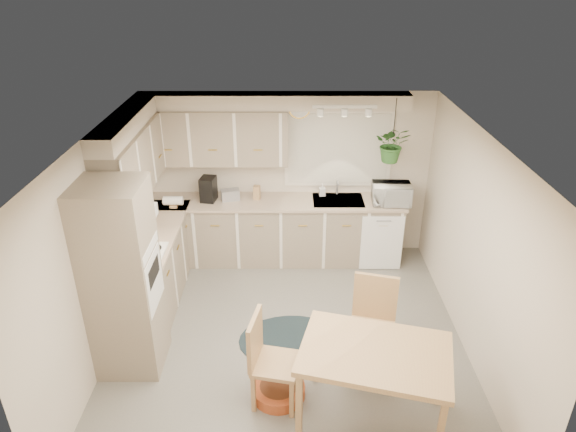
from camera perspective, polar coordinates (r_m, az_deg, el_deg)
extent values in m
plane|color=slate|center=(6.15, 0.02, -13.38)|extent=(4.20, 4.20, 0.00)
plane|color=white|center=(4.97, 0.03, 8.42)|extent=(4.20, 4.20, 0.00)
cube|color=beige|center=(7.35, 0.02, 4.57)|extent=(4.00, 0.04, 2.40)
cube|color=beige|center=(3.79, 0.04, -19.77)|extent=(4.00, 0.04, 2.40)
cube|color=beige|center=(5.81, -20.15, -3.43)|extent=(0.04, 4.20, 2.40)
cube|color=beige|center=(5.81, 20.19, -3.43)|extent=(0.04, 4.20, 2.40)
cube|color=gray|center=(6.81, -14.51, -5.31)|extent=(0.60, 1.85, 0.90)
cube|color=gray|center=(7.40, -1.53, -1.70)|extent=(3.60, 0.60, 0.90)
cube|color=tan|center=(6.58, -14.88, -1.83)|extent=(0.64, 1.89, 0.04)
cube|color=tan|center=(7.18, -1.58, 1.57)|extent=(3.64, 0.64, 0.04)
cube|color=gray|center=(5.48, -17.91, -6.80)|extent=(0.65, 0.65, 2.10)
cube|color=white|center=(5.39, -14.65, -6.91)|extent=(0.02, 0.56, 0.58)
cube|color=gray|center=(6.37, -16.73, 5.92)|extent=(0.35, 2.00, 0.75)
cube|color=gray|center=(7.04, -8.24, 8.72)|extent=(2.00, 0.35, 0.75)
cube|color=beige|center=(6.23, -17.52, 10.00)|extent=(0.30, 2.00, 0.20)
cube|color=beige|center=(6.87, -1.69, 12.65)|extent=(3.60, 0.30, 0.20)
cube|color=white|center=(6.08, -16.06, -4.18)|extent=(0.52, 0.58, 0.02)
cube|color=white|center=(5.88, -16.80, -0.34)|extent=(0.40, 0.60, 0.14)
cube|color=white|center=(7.22, 5.63, 7.41)|extent=(1.40, 0.02, 1.00)
cube|color=silver|center=(7.23, 5.62, 7.44)|extent=(1.50, 0.02, 1.10)
cube|color=#9C9DA3|center=(7.23, 5.58, 1.46)|extent=(0.70, 0.48, 0.10)
cube|color=white|center=(7.25, 10.36, -3.00)|extent=(0.58, 0.02, 0.83)
cube|color=white|center=(6.51, 6.33, 12.00)|extent=(0.80, 0.04, 0.04)
cylinder|color=#E4B950|center=(7.02, 1.27, 11.93)|extent=(0.30, 0.03, 0.30)
cube|color=tan|center=(5.05, 9.35, -18.16)|extent=(1.51, 1.19, 0.84)
cube|color=tan|center=(5.12, -1.28, -15.85)|extent=(0.54, 0.54, 0.98)
cube|color=tan|center=(5.51, 9.24, -12.25)|extent=(0.59, 0.59, 1.04)
ellipsoid|color=black|center=(6.11, 0.27, -13.59)|extent=(1.26, 0.99, 0.01)
cylinder|color=#B94425|center=(5.45, -1.08, -18.81)|extent=(0.66, 0.66, 0.12)
imported|color=white|center=(7.16, 11.43, 2.66)|extent=(0.53, 0.30, 0.35)
imported|color=white|center=(7.31, 3.81, 2.54)|extent=(0.10, 0.19, 0.09)
imported|color=#2B5D25|center=(6.92, 11.49, 7.41)|extent=(0.51, 0.55, 0.38)
cube|color=black|center=(7.19, -8.84, 2.98)|extent=(0.23, 0.26, 0.34)
cube|color=#9C9DA3|center=(7.21, -6.42, 2.36)|extent=(0.28, 0.20, 0.15)
cube|color=tan|center=(7.20, -3.48, 2.63)|extent=(0.10, 0.10, 0.20)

